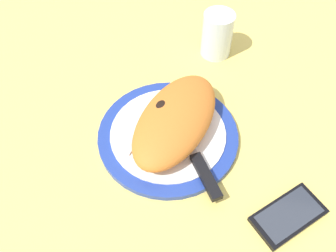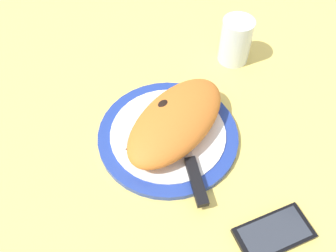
{
  "view_description": "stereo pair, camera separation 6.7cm",
  "coord_description": "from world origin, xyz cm",
  "px_view_note": "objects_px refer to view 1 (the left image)",
  "views": [
    {
      "loc": [
        39.53,
        8.59,
        56.92
      ],
      "look_at": [
        0.0,
        0.0,
        3.54
      ],
      "focal_mm": 38.18,
      "sensor_mm": 36.0,
      "label": 1
    },
    {
      "loc": [
        37.58,
        14.98,
        56.92
      ],
      "look_at": [
        0.0,
        0.0,
        3.54
      ],
      "focal_mm": 38.18,
      "sensor_mm": 36.0,
      "label": 2
    }
  ],
  "objects_px": {
    "calzone": "(175,120)",
    "smartphone": "(288,215)",
    "knife": "(198,162)",
    "plate": "(168,135)",
    "fork": "(141,127)",
    "water_glass": "(217,37)"
  },
  "relations": [
    {
      "from": "calzone",
      "to": "smartphone",
      "type": "bearing_deg",
      "value": 59.57
    },
    {
      "from": "knife",
      "to": "smartphone",
      "type": "height_order",
      "value": "knife"
    },
    {
      "from": "plate",
      "to": "fork",
      "type": "distance_m",
      "value": 0.05
    },
    {
      "from": "plate",
      "to": "water_glass",
      "type": "distance_m",
      "value": 0.27
    },
    {
      "from": "plate",
      "to": "knife",
      "type": "bearing_deg",
      "value": 50.1
    },
    {
      "from": "plate",
      "to": "smartphone",
      "type": "relative_size",
      "value": 2.05
    },
    {
      "from": "fork",
      "to": "water_glass",
      "type": "bearing_deg",
      "value": 157.38
    },
    {
      "from": "plate",
      "to": "fork",
      "type": "relative_size",
      "value": 1.62
    },
    {
      "from": "knife",
      "to": "water_glass",
      "type": "xyz_separation_m",
      "value": [
        -0.32,
        -0.01,
        0.03
      ]
    },
    {
      "from": "smartphone",
      "to": "knife",
      "type": "bearing_deg",
      "value": -110.54
    },
    {
      "from": "plate",
      "to": "water_glass",
      "type": "bearing_deg",
      "value": 167.98
    },
    {
      "from": "plate",
      "to": "calzone",
      "type": "height_order",
      "value": "calzone"
    },
    {
      "from": "calzone",
      "to": "smartphone",
      "type": "distance_m",
      "value": 0.26
    },
    {
      "from": "calzone",
      "to": "water_glass",
      "type": "relative_size",
      "value": 2.56
    },
    {
      "from": "knife",
      "to": "smartphone",
      "type": "xyz_separation_m",
      "value": [
        0.06,
        0.16,
        -0.01
      ]
    },
    {
      "from": "smartphone",
      "to": "water_glass",
      "type": "height_order",
      "value": "water_glass"
    },
    {
      "from": "fork",
      "to": "plate",
      "type": "bearing_deg",
      "value": 89.61
    },
    {
      "from": "water_glass",
      "to": "smartphone",
      "type": "bearing_deg",
      "value": 24.54
    },
    {
      "from": "plate",
      "to": "smartphone",
      "type": "height_order",
      "value": "plate"
    },
    {
      "from": "calzone",
      "to": "fork",
      "type": "height_order",
      "value": "calzone"
    },
    {
      "from": "calzone",
      "to": "knife",
      "type": "xyz_separation_m",
      "value": [
        0.07,
        0.06,
        -0.02
      ]
    },
    {
      "from": "calzone",
      "to": "knife",
      "type": "bearing_deg",
      "value": 39.64
    }
  ]
}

